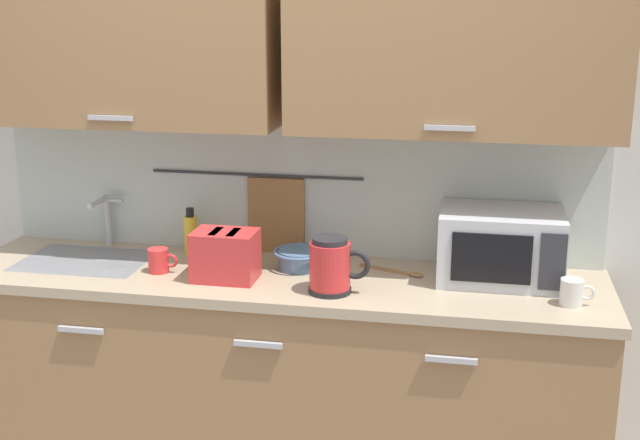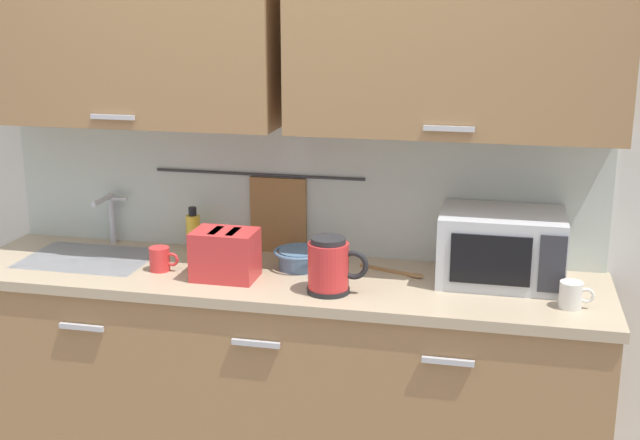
# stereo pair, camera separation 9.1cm
# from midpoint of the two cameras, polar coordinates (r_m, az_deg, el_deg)

# --- Properties ---
(counter_unit) EXTENTS (2.53, 0.64, 0.90)m
(counter_unit) POSITION_cam_midpoint_polar(r_m,az_deg,el_deg) (3.43, -3.72, -10.74)
(counter_unit) COLOR #997047
(counter_unit) RESTS_ON ground
(back_wall_assembly) EXTENTS (3.70, 0.41, 2.50)m
(back_wall_assembly) POSITION_cam_midpoint_polar(r_m,az_deg,el_deg) (3.34, -2.84, 7.71)
(back_wall_assembly) COLOR silver
(back_wall_assembly) RESTS_ON ground
(sink_faucet) EXTENTS (0.09, 0.17, 0.22)m
(sink_faucet) POSITION_cam_midpoint_polar(r_m,az_deg,el_deg) (3.70, -15.15, 0.41)
(sink_faucet) COLOR #B2B5BA
(sink_faucet) RESTS_ON counter_unit
(microwave) EXTENTS (0.46, 0.35, 0.27)m
(microwave) POSITION_cam_midpoint_polar(r_m,az_deg,el_deg) (3.22, 11.46, -1.72)
(microwave) COLOR silver
(microwave) RESTS_ON counter_unit
(electric_kettle) EXTENTS (0.23, 0.16, 0.21)m
(electric_kettle) POSITION_cam_midpoint_polar(r_m,az_deg,el_deg) (3.03, -0.09, -3.17)
(electric_kettle) COLOR black
(electric_kettle) RESTS_ON counter_unit
(dish_soap_bottle) EXTENTS (0.06, 0.06, 0.20)m
(dish_soap_bottle) POSITION_cam_midpoint_polar(r_m,az_deg,el_deg) (3.54, -9.56, -0.92)
(dish_soap_bottle) COLOR yellow
(dish_soap_bottle) RESTS_ON counter_unit
(mug_near_sink) EXTENTS (0.12, 0.08, 0.09)m
(mug_near_sink) POSITION_cam_midpoint_polar(r_m,az_deg,el_deg) (3.33, -11.72, -2.73)
(mug_near_sink) COLOR red
(mug_near_sink) RESTS_ON counter_unit
(mixing_bowl) EXTENTS (0.21, 0.21, 0.08)m
(mixing_bowl) POSITION_cam_midpoint_polar(r_m,az_deg,el_deg) (3.31, -2.19, -2.60)
(mixing_bowl) COLOR #4C7093
(mixing_bowl) RESTS_ON counter_unit
(toaster) EXTENTS (0.26, 0.17, 0.19)m
(toaster) POSITION_cam_midpoint_polar(r_m,az_deg,el_deg) (3.19, -7.32, -2.41)
(toaster) COLOR red
(toaster) RESTS_ON counter_unit
(mug_by_kettle) EXTENTS (0.12, 0.08, 0.09)m
(mug_by_kettle) POSITION_cam_midpoint_polar(r_m,az_deg,el_deg) (3.04, 16.05, -4.78)
(mug_by_kettle) COLOR silver
(mug_by_kettle) RESTS_ON counter_unit
(wooden_spoon) EXTENTS (0.27, 0.12, 0.01)m
(wooden_spoon) POSITION_cam_midpoint_polar(r_m,az_deg,el_deg) (3.27, 4.65, -3.55)
(wooden_spoon) COLOR #9E7042
(wooden_spoon) RESTS_ON counter_unit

